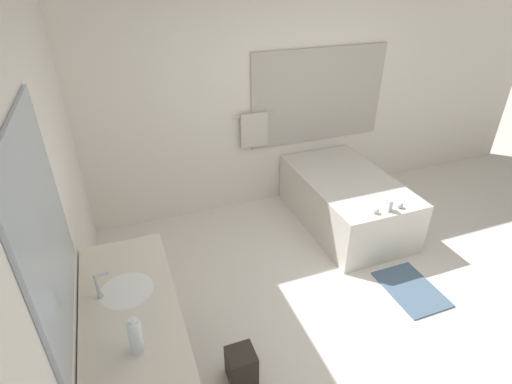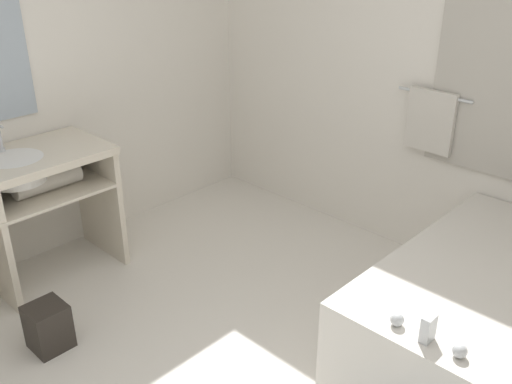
% 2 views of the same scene
% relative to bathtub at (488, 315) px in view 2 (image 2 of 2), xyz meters
% --- Properties ---
extents(wall_back_with_blinds, '(7.40, 0.13, 2.70)m').
position_rel_bathtub_xyz_m(wall_back_with_blinds, '(-0.51, 0.84, 1.03)').
color(wall_back_with_blinds, white).
rests_on(wall_back_with_blinds, ground_plane).
extents(sink_faucet, '(0.09, 0.04, 0.18)m').
position_rel_bathtub_xyz_m(sink_faucet, '(-2.59, -1.24, 0.63)').
color(sink_faucet, silver).
rests_on(sink_faucet, vanity_counter).
extents(bathtub, '(0.94, 1.60, 0.70)m').
position_rel_bathtub_xyz_m(bathtub, '(0.00, 0.00, 0.00)').
color(bathtub, silver).
rests_on(bathtub, ground_plane).
extents(waste_bin, '(0.20, 0.20, 0.26)m').
position_rel_bathtub_xyz_m(waste_bin, '(-1.77, -1.50, -0.19)').
color(waste_bin, '#2D2823').
rests_on(waste_bin, ground_plane).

